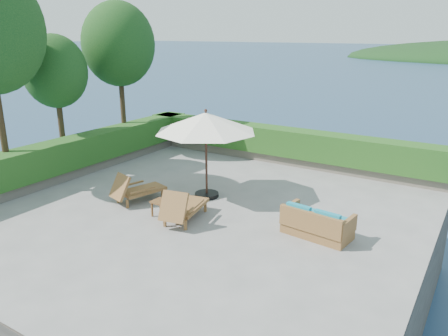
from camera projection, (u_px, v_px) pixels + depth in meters
The scene contains 14 objects.
ground at pixel (200, 210), 12.48m from camera, with size 12.00×12.00×0.00m, color gray.
foundation at pixel (201, 258), 12.95m from camera, with size 12.00×12.00×3.00m, color #60584C.
ocean at pixel (202, 300), 13.38m from camera, with size 600.00×600.00×0.00m, color #182E4D.
planter_wall_far at pixel (283, 158), 16.96m from camera, with size 12.00×0.60×0.36m, color #696154.
planter_wall_left at pixel (69, 172), 15.26m from camera, with size 0.60×12.00×0.36m, color #696154.
hedge_far at pixel (284, 141), 16.76m from camera, with size 12.40×0.90×1.00m, color #224C15.
hedge_left at pixel (67, 154), 15.06m from camera, with size 0.90×12.40×1.00m, color #224C15.
tree_mid at pixel (55, 72), 15.06m from camera, with size 2.20×2.20×4.83m.
tree_far at pixel (118, 44), 16.79m from camera, with size 2.80×2.80×6.03m.
patio_umbrella at pixel (206, 123), 12.82m from camera, with size 3.48×3.48×2.73m.
lounge_left at pixel (136, 189), 12.99m from camera, with size 1.10×1.75×0.94m.
lounge_right at pixel (183, 207), 11.63m from camera, with size 1.03×1.83×1.00m.
side_table at pixel (160, 203), 11.97m from camera, with size 0.45×0.45×0.45m.
wicker_loveseat at pixel (316, 224), 10.79m from camera, with size 1.77×1.05×0.83m.
Camera 1 is at (6.70, -9.43, 4.88)m, focal length 35.00 mm.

